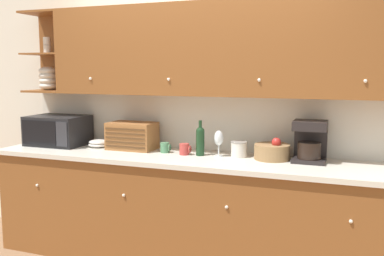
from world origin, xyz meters
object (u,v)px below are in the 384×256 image
Objects in this scene: mug_blue_second at (185,149)px; fruit_basket at (272,151)px; bowl_stack_on_counter at (99,143)px; mug at (165,148)px; wine_bottle at (200,140)px; coffee_maker at (310,141)px; microwave at (58,130)px; wine_glass at (219,139)px; bread_box at (132,136)px; storage_canister at (239,149)px.

fruit_basket is (0.74, 0.07, 0.02)m from mug_blue_second.
mug reaches higher than bowl_stack_on_counter.
coffee_maker reaches higher than wine_bottle.
bowl_stack_on_counter is at bearing 176.77° from mug.
mug is (0.70, -0.04, 0.01)m from bowl_stack_on_counter.
microwave is 2.36m from coffee_maker.
wine_bottle is at bearing -175.95° from wine_glass.
wine_glass is 0.74m from coffee_maker.
coffee_maker is (1.03, 0.10, 0.12)m from mug_blue_second.
mug_blue_second reaches higher than bowl_stack_on_counter.
bread_box is 1.42× the size of wine_bottle.
wine_bottle is 1.04× the size of fruit_basket.
microwave is at bearing -178.48° from coffee_maker.
microwave is 1.88× the size of fruit_basket.
fruit_basket is (0.44, 0.04, -0.08)m from wine_glass.
microwave is 2.45× the size of wine_glass.
microwave is 1.46m from wine_bottle.
wine_bottle is 1.37× the size of wine_glass.
microwave reaches higher than bread_box.
fruit_basket is at bearing -0.39° from bread_box.
mug is 0.93m from fruit_basket.
bowl_stack_on_counter is 0.59× the size of coffee_maker.
bread_box is 3.12× the size of storage_canister.
coffee_maker is (0.73, 0.07, 0.01)m from wine_glass.
microwave is 0.45m from bowl_stack_on_counter.
fruit_basket is (0.28, -0.00, -0.00)m from storage_canister.
microwave is 1.62m from wine_glass.
storage_canister is at bearing 13.27° from wine_glass.
bread_box is 0.84m from wine_glass.
mug is 0.94× the size of mug_blue_second.
bowl_stack_on_counter is 0.36m from bread_box.
fruit_basket is (2.07, 0.03, -0.08)m from microwave.
microwave is at bearing -175.63° from bowl_stack_on_counter.
bread_box is 0.36m from mug.
storage_canister is (1.79, 0.03, -0.08)m from microwave.
wine_bottle is at bearing -0.59° from microwave.
microwave is 1.80× the size of wine_bottle.
bread_box is 1.00m from storage_canister.
coffee_maker is at bearing 0.72° from bread_box.
bowl_stack_on_counter is 0.65× the size of wine_bottle.
microwave is at bearing -178.88° from storage_canister.
bowl_stack_on_counter is 0.88× the size of wine_glass.
wine_glass is at bearing -166.73° from storage_canister.
wine_glass is 0.45m from fruit_basket.
bread_box is (0.79, 0.04, -0.02)m from microwave.
coffee_maker reaches higher than microwave.
storage_canister is 0.42× the size of coffee_maker.
bread_box is at bearing 179.61° from fruit_basket.
bowl_stack_on_counter is at bearing -178.42° from bread_box.
bread_box reaches higher than storage_canister.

